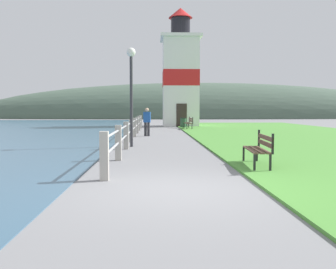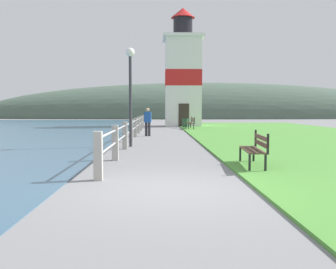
{
  "view_description": "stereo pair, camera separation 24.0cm",
  "coord_description": "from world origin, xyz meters",
  "px_view_note": "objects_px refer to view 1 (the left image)",
  "views": [
    {
      "loc": [
        -0.45,
        -6.91,
        1.51
      ],
      "look_at": [
        0.23,
        11.0,
        0.3
      ],
      "focal_mm": 40.0,
      "sensor_mm": 36.0,
      "label": 1
    },
    {
      "loc": [
        -0.21,
        -6.92,
        1.51
      ],
      "look_at": [
        0.23,
        11.0,
        0.3
      ],
      "focal_mm": 40.0,
      "sensor_mm": 36.0,
      "label": 2
    }
  ],
  "objects_px": {
    "park_bench_near": "(259,147)",
    "lamp_post": "(131,79)",
    "lighthouse": "(180,76)",
    "trash_bin": "(183,123)",
    "person_strolling": "(147,121)",
    "park_bench_midway": "(189,122)"
  },
  "relations": [
    {
      "from": "park_bench_near",
      "to": "lamp_post",
      "type": "xyz_separation_m",
      "value": [
        -3.63,
        5.6,
        2.2
      ]
    },
    {
      "from": "lighthouse",
      "to": "lamp_post",
      "type": "height_order",
      "value": "lighthouse"
    },
    {
      "from": "park_bench_near",
      "to": "lamp_post",
      "type": "height_order",
      "value": "lamp_post"
    },
    {
      "from": "trash_bin",
      "to": "person_strolling",
      "type": "bearing_deg",
      "value": -107.04
    },
    {
      "from": "park_bench_near",
      "to": "park_bench_midway",
      "type": "relative_size",
      "value": 0.88
    },
    {
      "from": "park_bench_near",
      "to": "lamp_post",
      "type": "distance_m",
      "value": 7.03
    },
    {
      "from": "person_strolling",
      "to": "lamp_post",
      "type": "relative_size",
      "value": 0.4
    },
    {
      "from": "park_bench_near",
      "to": "lighthouse",
      "type": "height_order",
      "value": "lighthouse"
    },
    {
      "from": "person_strolling",
      "to": "lighthouse",
      "type": "bearing_deg",
      "value": -5.09
    },
    {
      "from": "park_bench_near",
      "to": "lighthouse",
      "type": "distance_m",
      "value": 24.42
    },
    {
      "from": "lighthouse",
      "to": "person_strolling",
      "type": "height_order",
      "value": "lighthouse"
    },
    {
      "from": "lighthouse",
      "to": "lamp_post",
      "type": "bearing_deg",
      "value": -100.06
    },
    {
      "from": "person_strolling",
      "to": "lamp_post",
      "type": "height_order",
      "value": "lamp_post"
    },
    {
      "from": "lamp_post",
      "to": "trash_bin",
      "type": "bearing_deg",
      "value": 77.66
    },
    {
      "from": "lighthouse",
      "to": "person_strolling",
      "type": "xyz_separation_m",
      "value": [
        -2.77,
        -12.53,
        -3.65
      ]
    },
    {
      "from": "trash_bin",
      "to": "lamp_post",
      "type": "relative_size",
      "value": 0.21
    },
    {
      "from": "person_strolling",
      "to": "park_bench_midway",
      "type": "bearing_deg",
      "value": -15.83
    },
    {
      "from": "park_bench_midway",
      "to": "lighthouse",
      "type": "xyz_separation_m",
      "value": [
        -0.28,
        5.42,
        3.97
      ]
    },
    {
      "from": "person_strolling",
      "to": "lamp_post",
      "type": "distance_m",
      "value": 6.27
    },
    {
      "from": "park_bench_midway",
      "to": "lamp_post",
      "type": "xyz_separation_m",
      "value": [
        -3.56,
        -13.08,
        2.2
      ]
    },
    {
      "from": "park_bench_midway",
      "to": "trash_bin",
      "type": "height_order",
      "value": "park_bench_midway"
    },
    {
      "from": "park_bench_near",
      "to": "lighthouse",
      "type": "relative_size",
      "value": 0.17
    }
  ]
}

